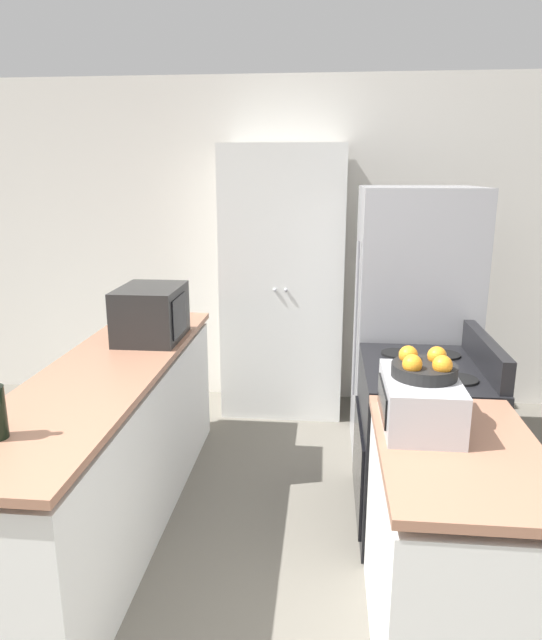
{
  "coord_description": "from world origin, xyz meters",
  "views": [
    {
      "loc": [
        0.31,
        -1.37,
        1.88
      ],
      "look_at": [
        0.0,
        1.79,
        1.05
      ],
      "focal_mm": 32.0,
      "sensor_mm": 36.0,
      "label": 1
    }
  ],
  "objects_px": {
    "pantry_cabinet": "(283,283)",
    "refrigerator": "(412,328)",
    "microwave": "(151,313)",
    "fruit_bowl": "(424,367)",
    "stove": "(421,445)",
    "toaster_oven": "(420,401)"
  },
  "relations": [
    {
      "from": "refrigerator",
      "to": "pantry_cabinet",
      "type": "bearing_deg",
      "value": 141.98
    },
    {
      "from": "microwave",
      "to": "toaster_oven",
      "type": "bearing_deg",
      "value": -37.36
    },
    {
      "from": "pantry_cabinet",
      "to": "stove",
      "type": "relative_size",
      "value": 1.95
    },
    {
      "from": "stove",
      "to": "toaster_oven",
      "type": "bearing_deg",
      "value": -101.78
    },
    {
      "from": "pantry_cabinet",
      "to": "toaster_oven",
      "type": "distance_m",
      "value": 2.33
    },
    {
      "from": "stove",
      "to": "fruit_bowl",
      "type": "height_order",
      "value": "fruit_bowl"
    },
    {
      "from": "microwave",
      "to": "fruit_bowl",
      "type": "height_order",
      "value": "microwave"
    },
    {
      "from": "pantry_cabinet",
      "to": "toaster_oven",
      "type": "relative_size",
      "value": 4.77
    },
    {
      "from": "refrigerator",
      "to": "fruit_bowl",
      "type": "height_order",
      "value": "refrigerator"
    },
    {
      "from": "toaster_oven",
      "to": "fruit_bowl",
      "type": "bearing_deg",
      "value": 47.95
    },
    {
      "from": "pantry_cabinet",
      "to": "fruit_bowl",
      "type": "bearing_deg",
      "value": -71.91
    },
    {
      "from": "stove",
      "to": "toaster_oven",
      "type": "xyz_separation_m",
      "value": [
        -0.15,
        -0.72,
        0.54
      ]
    },
    {
      "from": "pantry_cabinet",
      "to": "microwave",
      "type": "relative_size",
      "value": 4.4
    },
    {
      "from": "stove",
      "to": "microwave",
      "type": "distance_m",
      "value": 1.71
    },
    {
      "from": "microwave",
      "to": "fruit_bowl",
      "type": "distance_m",
      "value": 1.78
    },
    {
      "from": "stove",
      "to": "refrigerator",
      "type": "height_order",
      "value": "refrigerator"
    },
    {
      "from": "refrigerator",
      "to": "toaster_oven",
      "type": "height_order",
      "value": "refrigerator"
    },
    {
      "from": "refrigerator",
      "to": "toaster_oven",
      "type": "bearing_deg",
      "value": -97.1
    },
    {
      "from": "refrigerator",
      "to": "fruit_bowl",
      "type": "relative_size",
      "value": 7.06
    },
    {
      "from": "pantry_cabinet",
      "to": "microwave",
      "type": "distance_m",
      "value": 1.34
    },
    {
      "from": "pantry_cabinet",
      "to": "refrigerator",
      "type": "bearing_deg",
      "value": -38.02
    },
    {
      "from": "refrigerator",
      "to": "toaster_oven",
      "type": "relative_size",
      "value": 4.11
    }
  ]
}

